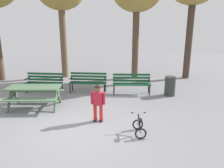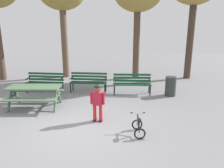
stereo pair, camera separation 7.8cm
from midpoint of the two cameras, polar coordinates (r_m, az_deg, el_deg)
The scene contains 8 objects.
ground at distance 6.06m, azimuth -9.06°, elevation -12.01°, with size 36.00×36.00×0.00m, color gray.
picnic_table at distance 7.83m, azimuth -20.73°, elevation -1.88°, with size 1.87×1.44×0.79m.
park_bench_far_left at distance 9.57m, azimuth -18.20°, elevation 0.78°, with size 1.63×0.57×0.85m.
park_bench_left at distance 9.22m, azimuth -6.78°, elevation 0.91°, with size 1.62×0.54×0.85m.
park_bench_right at distance 8.95m, azimuth 5.12°, elevation 0.53°, with size 1.60×0.47×0.85m.
child_standing at distance 6.20m, azimuth -4.23°, elevation -4.35°, with size 0.44×0.19×1.15m.
kids_bicycle at distance 5.68m, azimuth 7.06°, elevation -11.62°, with size 0.39×0.58×0.54m.
trash_bin at distance 9.02m, azimuth 15.32°, elevation -0.54°, with size 0.44×0.44×0.81m, color #2D332D.
Camera 1 is at (1.08, -5.30, 2.73)m, focal length 33.48 mm.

